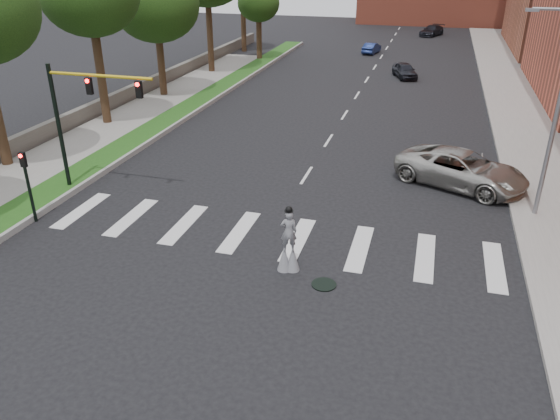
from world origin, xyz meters
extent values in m
plane|color=black|center=(0.00, 0.00, 0.00)|extent=(160.00, 160.00, 0.00)
cube|color=#1D4B15|center=(-11.50, 20.00, 0.12)|extent=(2.00, 60.00, 0.25)
cube|color=gray|center=(-10.45, 20.00, 0.14)|extent=(0.20, 60.00, 0.28)
cube|color=gray|center=(-14.50, 10.00, 0.09)|extent=(4.00, 60.00, 0.18)
cube|color=gray|center=(12.50, 25.00, 0.09)|extent=(5.00, 90.00, 0.18)
cube|color=#5B574E|center=(-17.00, 22.00, 0.55)|extent=(0.50, 56.00, 1.10)
cylinder|color=black|center=(3.00, -2.00, 0.02)|extent=(0.90, 0.90, 0.04)
cylinder|color=slate|center=(11.00, 6.00, 4.50)|extent=(0.20, 0.20, 9.00)
cylinder|color=slate|center=(10.20, 6.00, 8.80)|extent=(1.80, 0.12, 0.12)
cube|color=slate|center=(9.30, 6.00, 8.75)|extent=(0.50, 0.18, 0.12)
cylinder|color=black|center=(-11.00, 3.00, 3.10)|extent=(0.20, 0.20, 6.20)
cylinder|color=gold|center=(-8.40, 3.00, 5.80)|extent=(5.20, 0.14, 0.14)
cube|color=black|center=(-9.00, 3.00, 5.30)|extent=(0.28, 0.18, 0.75)
cylinder|color=#FF0C0C|center=(-9.00, 2.90, 5.55)|extent=(0.18, 0.06, 0.18)
cube|color=black|center=(-6.50, 3.00, 5.30)|extent=(0.28, 0.18, 0.75)
cylinder|color=#FF0C0C|center=(-6.50, 2.90, 5.55)|extent=(0.18, 0.06, 0.18)
cylinder|color=black|center=(-10.30, -0.50, 1.50)|extent=(0.14, 0.14, 3.00)
cube|color=black|center=(-10.30, -0.50, 2.90)|extent=(0.25, 0.16, 0.65)
cylinder|color=#FF0C0C|center=(-10.30, -0.60, 3.10)|extent=(0.16, 0.05, 0.16)
cylinder|color=#342215|center=(1.66, -1.31, 0.40)|extent=(0.07, 0.07, 0.80)
cylinder|color=#342215|center=(1.35, -1.39, 0.40)|extent=(0.07, 0.07, 0.80)
cone|color=slate|center=(1.66, -1.31, 0.50)|extent=(0.52, 0.52, 1.01)
cone|color=slate|center=(1.35, -1.39, 0.50)|extent=(0.52, 0.52, 1.01)
imported|color=slate|center=(1.51, -1.35, 1.63)|extent=(0.68, 0.54, 1.65)
sphere|color=black|center=(1.51, -1.35, 2.51)|extent=(0.26, 0.26, 0.26)
cylinder|color=black|center=(1.51, -1.35, 2.46)|extent=(0.34, 0.34, 0.02)
cube|color=yellow|center=(1.47, -1.22, 2.08)|extent=(0.22, 0.05, 0.10)
imported|color=#AFADA6|center=(7.80, 8.76, 0.90)|extent=(7.13, 5.37, 1.80)
imported|color=black|center=(3.21, 33.79, 0.67)|extent=(2.88, 4.26, 1.35)
imported|color=navy|center=(-1.34, 45.76, 0.60)|extent=(1.85, 3.78, 1.19)
imported|color=black|center=(4.81, 61.55, 0.69)|extent=(3.58, 5.13, 1.38)
cylinder|color=#342215|center=(-15.21, 13.28, 3.41)|extent=(0.56, 0.56, 6.82)
cylinder|color=#342215|center=(-15.04, 21.41, 2.69)|extent=(0.56, 0.56, 5.37)
ellipsoid|color=black|center=(-15.04, 21.41, 7.03)|extent=(6.64, 6.64, 5.65)
cylinder|color=#342215|center=(-14.79, 31.00, 3.65)|extent=(0.56, 0.56, 7.30)
cylinder|color=#342215|center=(-15.76, 43.25, 3.38)|extent=(0.56, 0.56, 6.76)
cylinder|color=#342215|center=(-12.28, 38.20, 2.33)|extent=(0.56, 0.56, 4.66)
ellipsoid|color=black|center=(-12.28, 38.20, 5.73)|extent=(4.29, 4.29, 3.65)
camera|label=1|loc=(5.96, -18.28, 10.97)|focal=35.00mm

